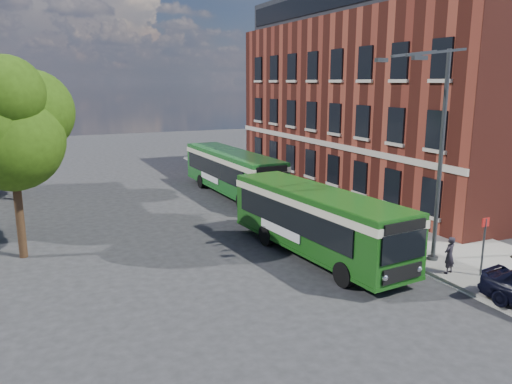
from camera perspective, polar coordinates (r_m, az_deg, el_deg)
name	(u,v)px	position (r m, az deg, el deg)	size (l,w,h in m)	color
ground	(306,265)	(21.75, 5.69, -8.33)	(120.00, 120.00, 0.00)	#252527
pavement	(339,206)	(31.77, 9.43, -1.59)	(6.00, 48.00, 0.15)	gray
kerb_line	(296,212)	(30.24, 4.61, -2.31)	(0.12, 48.00, 0.01)	beige
brick_office	(392,92)	(38.25, 15.32, 10.94)	(12.10, 26.00, 14.20)	maroon
street_lamp	(434,154)	(21.88, 19.72, 4.10)	(2.96, 2.38, 9.00)	#3C3F42
bus_stop_sign	(484,243)	(21.66, 24.58, -5.31)	(0.35, 0.08, 2.52)	#3C3F42
bus_front	(316,217)	(22.37, 6.92, -2.83)	(3.56, 10.68, 3.02)	#174C13
bus_rear	(232,169)	(34.52, -2.75, 2.67)	(2.95, 11.99, 3.02)	#17591C
pedestrian_a	(449,255)	(21.58, 21.23, -6.74)	(0.56, 0.37, 1.53)	black
tree_left	(12,124)	(23.69, -26.14, 7.02)	(5.21, 4.95, 8.80)	#341F13
tree_right	(10,121)	(36.19, -26.34, 7.31)	(4.58, 4.36, 7.74)	#341F13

